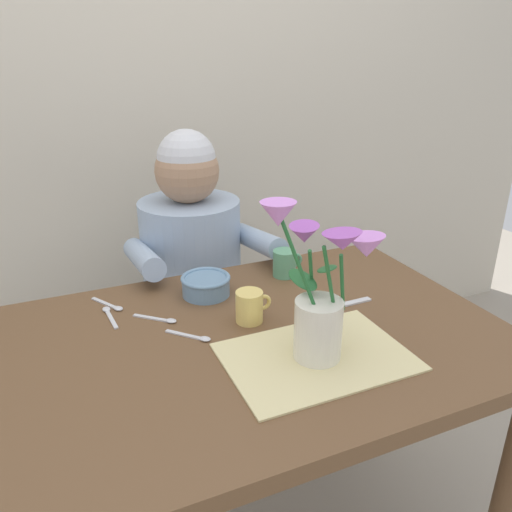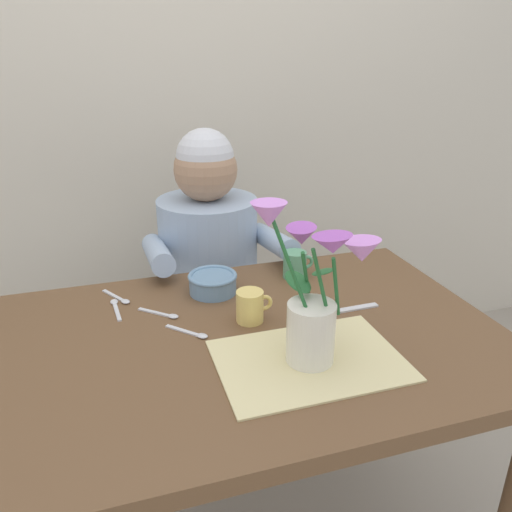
# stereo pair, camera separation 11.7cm
# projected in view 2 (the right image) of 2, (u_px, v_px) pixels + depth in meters

# --- Properties ---
(wood_panel_backdrop) EXTENTS (4.00, 0.10, 2.50)m
(wood_panel_backdrop) POSITION_uv_depth(u_px,v_px,m) (172.00, 82.00, 1.92)
(wood_panel_backdrop) COLOR beige
(wood_panel_backdrop) RESTS_ON ground_plane
(dining_table) EXTENTS (1.20, 0.80, 0.74)m
(dining_table) POSITION_uv_depth(u_px,v_px,m) (252.00, 369.00, 1.22)
(dining_table) COLOR brown
(dining_table) RESTS_ON ground_plane
(seated_person) EXTENTS (0.45, 0.47, 1.14)m
(seated_person) POSITION_uv_depth(u_px,v_px,m) (210.00, 290.00, 1.81)
(seated_person) COLOR #4C4C56
(seated_person) RESTS_ON ground_plane
(striped_placemat) EXTENTS (0.40, 0.28, 0.00)m
(striped_placemat) POSITION_uv_depth(u_px,v_px,m) (309.00, 360.00, 1.09)
(striped_placemat) COLOR beige
(striped_placemat) RESTS_ON dining_table
(flower_vase) EXTENTS (0.29, 0.25, 0.36)m
(flower_vase) POSITION_uv_depth(u_px,v_px,m) (314.00, 296.00, 1.03)
(flower_vase) COLOR silver
(flower_vase) RESTS_ON dining_table
(ceramic_bowl) EXTENTS (0.14, 0.14, 0.06)m
(ceramic_bowl) POSITION_uv_depth(u_px,v_px,m) (213.00, 282.00, 1.38)
(ceramic_bowl) COLOR #6689A8
(ceramic_bowl) RESTS_ON dining_table
(dinner_knife) EXTENTS (0.19, 0.02, 0.00)m
(dinner_knife) POSITION_uv_depth(u_px,v_px,m) (345.00, 310.00, 1.29)
(dinner_knife) COLOR silver
(dinner_knife) RESTS_ON dining_table
(tea_cup) EXTENTS (0.09, 0.07, 0.08)m
(tea_cup) POSITION_uv_depth(u_px,v_px,m) (251.00, 306.00, 1.23)
(tea_cup) COLOR #E5C666
(tea_cup) RESTS_ON dining_table
(ceramic_mug) EXTENTS (0.09, 0.07, 0.08)m
(ceramic_mug) POSITION_uv_depth(u_px,v_px,m) (295.00, 265.00, 1.47)
(ceramic_mug) COLOR #569970
(ceramic_mug) RESTS_ON dining_table
(spoon_0) EXTENTS (0.09, 0.10, 0.01)m
(spoon_0) POSITION_uv_depth(u_px,v_px,m) (193.00, 333.00, 1.19)
(spoon_0) COLOR silver
(spoon_0) RESTS_ON dining_table
(spoon_1) EXTENTS (0.10, 0.09, 0.01)m
(spoon_1) POSITION_uv_depth(u_px,v_px,m) (165.00, 314.00, 1.27)
(spoon_1) COLOR silver
(spoon_1) RESTS_ON dining_table
(spoon_2) EXTENTS (0.02, 0.12, 0.01)m
(spoon_2) POSITION_uv_depth(u_px,v_px,m) (115.00, 306.00, 1.31)
(spoon_2) COLOR silver
(spoon_2) RESTS_ON dining_table
(spoon_3) EXTENTS (0.07, 0.11, 0.01)m
(spoon_3) POSITION_uv_depth(u_px,v_px,m) (120.00, 299.00, 1.35)
(spoon_3) COLOR silver
(spoon_3) RESTS_ON dining_table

